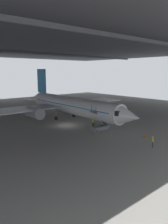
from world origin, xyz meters
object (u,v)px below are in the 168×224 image
object	(u,v)px
airplane_main	(70,105)
crew_worker_by_stairs	(93,122)
baggage_tug	(35,114)
boarding_stairs	(100,126)
crew_worker_near_nose	(153,141)
traffic_cone_orange	(144,135)

from	to	relation	value
airplane_main	crew_worker_by_stairs	bearing A→B (deg)	-90.01
crew_worker_by_stairs	baggage_tug	world-z (taller)	crew_worker_by_stairs
boarding_stairs	crew_worker_near_nose	bearing A→B (deg)	-95.87
boarding_stairs	crew_worker_near_nose	distance (m)	12.53
boarding_stairs	crew_worker_near_nose	world-z (taller)	boarding_stairs
boarding_stairs	baggage_tug	distance (m)	20.44
airplane_main	traffic_cone_orange	distance (m)	19.51
airplane_main	boarding_stairs	bearing A→B (deg)	-94.31
airplane_main	baggage_tug	distance (m)	10.84
crew_worker_near_nose	crew_worker_by_stairs	distance (m)	15.48
crew_worker_near_nose	baggage_tug	bearing A→B (deg)	93.75
crew_worker_near_nose	baggage_tug	size ratio (longest dim) A/B	0.73
crew_worker_near_nose	baggage_tug	distance (m)	32.68
traffic_cone_orange	boarding_stairs	bearing A→B (deg)	105.65
airplane_main	boarding_stairs	size ratio (longest dim) A/B	8.06
airplane_main	crew_worker_by_stairs	distance (m)	8.16
airplane_main	crew_worker_near_nose	world-z (taller)	airplane_main
crew_worker_near_nose	baggage_tug	xyz separation A→B (m)	(-2.14, 32.61, -0.49)
crew_worker_near_nose	boarding_stairs	bearing A→B (deg)	84.13
traffic_cone_orange	baggage_tug	bearing A→B (deg)	101.45
traffic_cone_orange	airplane_main	bearing A→B (deg)	94.76
crew_worker_near_nose	traffic_cone_orange	world-z (taller)	crew_worker_near_nose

